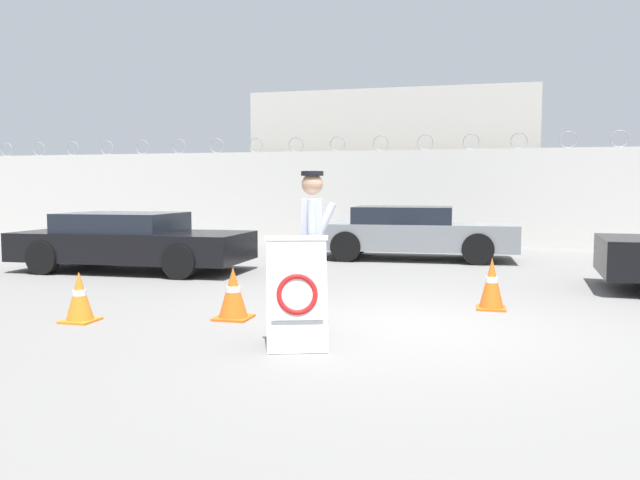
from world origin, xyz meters
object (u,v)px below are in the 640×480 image
Objects in this scene: barricade_sign at (297,292)px; traffic_cone_mid at (80,297)px; security_guard at (313,244)px; parked_car_front_coupe at (131,241)px; parked_car_rear_sedan at (411,232)px; traffic_cone_far at (233,293)px; traffic_cone_near at (492,284)px.

barricade_sign is 1.86× the size of traffic_cone_mid.
security_guard is at bearing 67.32° from barricade_sign.
parked_car_rear_sedan is at bearing 32.84° from parked_car_front_coupe.
traffic_cone_near is at bearing 24.36° from traffic_cone_far.
parked_car_rear_sedan reaches higher than traffic_cone_far.
traffic_cone_near reaches higher than traffic_cone_far.
security_guard is 3.08m from traffic_cone_mid.
traffic_cone_far is (-1.17, 1.15, -0.25)m from barricade_sign.
parked_car_rear_sedan is (0.35, 8.49, 0.05)m from barricade_sign.
security_guard is 2.96m from traffic_cone_near.
security_guard is 6.69m from parked_car_front_coupe.
parked_car_front_coupe is at bearing 34.79° from security_guard.
parked_car_front_coupe reaches higher than traffic_cone_near.
barricade_sign reaches higher than traffic_cone_near.
parked_car_front_coupe reaches higher than barricade_sign.
barricade_sign is 1.77× the size of traffic_cone_far.
traffic_cone_far is at bearing -46.75° from parked_car_front_coupe.
barricade_sign is at bearing -128.03° from traffic_cone_near.
traffic_cone_mid is 0.14× the size of parked_car_front_coupe.
security_guard is at bearing -0.40° from traffic_cone_mid.
parked_car_rear_sedan is (1.52, 7.34, 0.31)m from traffic_cone_far.
traffic_cone_far is at bearing 19.08° from traffic_cone_mid.
security_guard reaches higher than parked_car_rear_sedan.
traffic_cone_mid is at bearing -114.31° from parked_car_rear_sedan.
barricade_sign is 1.65× the size of traffic_cone_near.
parked_car_front_coupe is (-4.93, 4.50, -0.44)m from security_guard.
barricade_sign is at bearing -94.13° from parked_car_rear_sedan.
traffic_cone_near is at bearing -75.85° from parked_car_rear_sedan.
security_guard reaches higher than traffic_cone_far.
parked_car_front_coupe reaches higher than traffic_cone_far.
parked_car_rear_sedan reaches higher than barricade_sign.
traffic_cone_near is 0.15× the size of parked_car_front_coupe.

